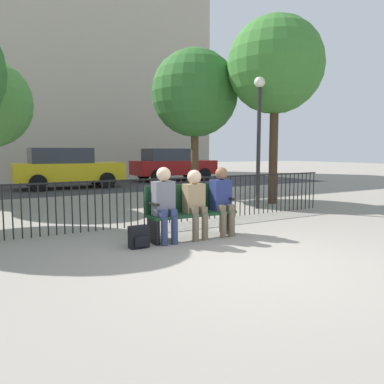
% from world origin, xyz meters
% --- Properties ---
extents(ground_plane, '(80.00, 80.00, 0.00)m').
position_xyz_m(ground_plane, '(0.00, 0.00, 0.00)').
color(ground_plane, gray).
extents(park_bench, '(1.56, 0.45, 0.92)m').
position_xyz_m(park_bench, '(0.00, 1.74, 0.49)').
color(park_bench, '#14381E').
rests_on(park_bench, ground).
extents(seated_person_0, '(0.34, 0.39, 1.24)m').
position_xyz_m(seated_person_0, '(-0.54, 1.61, 0.70)').
color(seated_person_0, navy).
rests_on(seated_person_0, ground).
extents(seated_person_1, '(0.34, 0.39, 1.18)m').
position_xyz_m(seated_person_1, '(0.03, 1.61, 0.68)').
color(seated_person_1, brown).
rests_on(seated_person_1, ground).
extents(seated_person_2, '(0.34, 0.39, 1.21)m').
position_xyz_m(seated_person_2, '(0.59, 1.61, 0.68)').
color(seated_person_2, brown).
rests_on(seated_person_2, ground).
extents(backpack, '(0.30, 0.21, 0.34)m').
position_xyz_m(backpack, '(-1.03, 1.50, 0.17)').
color(backpack, black).
rests_on(backpack, ground).
extents(fence_railing, '(9.01, 0.03, 0.95)m').
position_xyz_m(fence_railing, '(-0.02, 3.07, 0.56)').
color(fence_railing, black).
rests_on(fence_railing, ground).
extents(tree_1, '(2.66, 2.66, 4.59)m').
position_xyz_m(tree_1, '(2.73, 6.30, 3.24)').
color(tree_1, '#4C3823').
rests_on(tree_1, ground).
extents(tree_3, '(2.66, 2.66, 5.19)m').
position_xyz_m(tree_3, '(4.15, 4.29, 3.84)').
color(tree_3, '#422D1E').
rests_on(tree_3, ground).
extents(lamp_post, '(0.28, 0.28, 3.37)m').
position_xyz_m(lamp_post, '(3.14, 3.73, 2.25)').
color(lamp_post, black).
rests_on(lamp_post, ground).
extents(street_surface, '(24.00, 6.00, 0.01)m').
position_xyz_m(street_surface, '(0.00, 12.00, 0.00)').
color(street_surface, '#333335').
rests_on(street_surface, ground).
extents(parked_car_1, '(4.20, 1.94, 1.62)m').
position_xyz_m(parked_car_1, '(-0.06, 11.80, 0.84)').
color(parked_car_1, yellow).
rests_on(parked_car_1, ground).
extents(parked_car_2, '(4.20, 1.94, 1.62)m').
position_xyz_m(parked_car_2, '(5.40, 13.19, 0.84)').
color(parked_car_2, maroon).
rests_on(parked_car_2, ground).
extents(building_facade, '(20.00, 6.00, 12.98)m').
position_xyz_m(building_facade, '(0.00, 20.00, 6.49)').
color(building_facade, '#B2A893').
rests_on(building_facade, ground).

